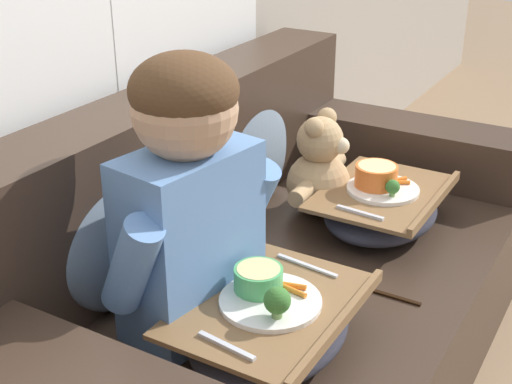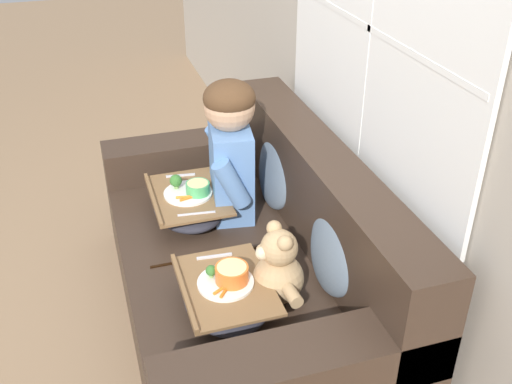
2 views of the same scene
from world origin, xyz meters
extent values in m
plane|color=#8E7051|center=(0.00, 0.00, 0.00)|extent=(14.00, 14.00, 0.00)
cube|color=#38281E|center=(0.00, 0.00, 0.20)|extent=(1.82, 1.00, 0.41)
cube|color=#38281E|center=(0.00, 0.39, 0.63)|extent=(1.82, 0.22, 0.44)
cube|color=#38281E|center=(0.80, 0.00, 0.51)|extent=(0.22, 1.00, 0.19)
cube|color=black|center=(0.00, -0.02, 0.41)|extent=(0.01, 0.74, 0.01)
ellipsoid|color=slate|center=(-0.35, 0.31, 0.61)|extent=(0.42, 0.20, 0.43)
ellipsoid|color=slate|center=(0.35, 0.31, 0.61)|extent=(0.39, 0.19, 0.40)
cube|color=#5B84BC|center=(-0.35, 0.07, 0.63)|extent=(0.35, 0.23, 0.45)
sphere|color=tan|center=(-0.35, 0.07, 0.95)|extent=(0.23, 0.23, 0.23)
ellipsoid|color=#4C331E|center=(-0.35, 0.07, 0.99)|extent=(0.24, 0.24, 0.16)
cylinder|color=#5B84BC|center=(-0.54, 0.08, 0.67)|extent=(0.11, 0.19, 0.25)
cylinder|color=#5B84BC|center=(-0.16, 0.02, 0.67)|extent=(0.11, 0.19, 0.25)
sphere|color=tan|center=(0.35, 0.07, 0.51)|extent=(0.20, 0.20, 0.20)
sphere|color=tan|center=(0.35, 0.07, 0.66)|extent=(0.14, 0.14, 0.14)
sphere|color=tan|center=(0.29, 0.07, 0.71)|extent=(0.06, 0.06, 0.06)
sphere|color=tan|center=(0.40, 0.07, 0.71)|extent=(0.06, 0.06, 0.06)
sphere|color=beige|center=(0.35, 0.00, 0.65)|extent=(0.05, 0.05, 0.05)
sphere|color=black|center=(0.35, -0.01, 0.65)|extent=(0.02, 0.02, 0.02)
cylinder|color=tan|center=(0.22, 0.06, 0.53)|extent=(0.10, 0.06, 0.05)
cylinder|color=tan|center=(0.47, 0.08, 0.53)|extent=(0.10, 0.06, 0.05)
cylinder|color=tan|center=(0.31, -0.03, 0.44)|extent=(0.06, 0.09, 0.05)
cylinder|color=tan|center=(0.40, -0.03, 0.44)|extent=(0.06, 0.09, 0.05)
ellipsoid|color=#2D2D38|center=(-0.35, -0.14, 0.47)|extent=(0.45, 0.33, 0.11)
cube|color=brown|center=(-0.35, -0.14, 0.53)|extent=(0.47, 0.35, 0.01)
cube|color=brown|center=(-0.35, -0.31, 0.54)|extent=(0.47, 0.02, 0.02)
cylinder|color=white|center=(-0.35, -0.14, 0.54)|extent=(0.23, 0.23, 0.01)
cylinder|color=#4CAD60|center=(-0.32, -0.10, 0.57)|extent=(0.11, 0.11, 0.05)
cylinder|color=#E5D189|center=(-0.32, -0.10, 0.60)|extent=(0.10, 0.10, 0.01)
sphere|color=#38702D|center=(-0.40, -0.19, 0.59)|extent=(0.06, 0.06, 0.06)
cylinder|color=#7A9E56|center=(-0.40, -0.19, 0.56)|extent=(0.02, 0.02, 0.03)
cylinder|color=orange|center=(-0.30, -0.18, 0.55)|extent=(0.02, 0.07, 0.01)
cylinder|color=orange|center=(-0.28, -0.17, 0.55)|extent=(0.03, 0.06, 0.01)
cube|color=silver|center=(-0.53, -0.14, 0.54)|extent=(0.03, 0.14, 0.01)
cube|color=silver|center=(-0.16, -0.14, 0.54)|extent=(0.03, 0.17, 0.01)
ellipsoid|color=#2D2D38|center=(0.35, -0.14, 0.47)|extent=(0.43, 0.32, 0.11)
cube|color=brown|center=(0.35, -0.14, 0.53)|extent=(0.45, 0.34, 0.01)
cube|color=brown|center=(0.35, -0.30, 0.54)|extent=(0.45, 0.02, 0.02)
cylinder|color=white|center=(0.35, -0.14, 0.54)|extent=(0.22, 0.22, 0.01)
cylinder|color=orange|center=(0.35, -0.12, 0.58)|extent=(0.13, 0.13, 0.06)
cylinder|color=#E5D189|center=(0.35, -0.12, 0.61)|extent=(0.11, 0.11, 0.01)
sphere|color=#38702D|center=(0.30, -0.19, 0.58)|extent=(0.04, 0.04, 0.04)
cylinder|color=#7A9E56|center=(0.30, -0.19, 0.55)|extent=(0.02, 0.02, 0.02)
cylinder|color=orange|center=(0.39, -0.18, 0.55)|extent=(0.04, 0.06, 0.01)
cylinder|color=orange|center=(0.41, -0.17, 0.55)|extent=(0.05, 0.05, 0.01)
cube|color=silver|center=(0.17, -0.14, 0.54)|extent=(0.02, 0.14, 0.01)
camera|label=1|loc=(-1.51, -0.79, 1.43)|focal=50.00mm
camera|label=2|loc=(2.06, -0.56, 2.00)|focal=42.00mm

